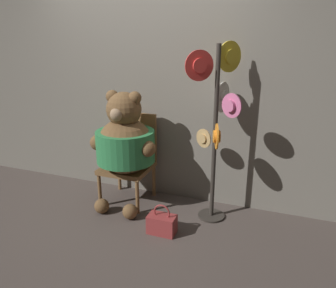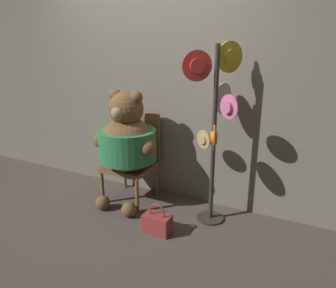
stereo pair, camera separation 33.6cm
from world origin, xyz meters
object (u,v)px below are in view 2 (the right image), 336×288
Objects in this scene: handbag_on_ground at (157,223)px; hat_display_rack at (216,119)px; chair at (134,155)px; teddy_bear at (127,141)px.

hat_display_rack is at bearing 50.30° from handbag_on_ground.
handbag_on_ground is (0.61, -0.58, -0.41)m from chair.
handbag_on_ground is (0.58, -0.40, -0.64)m from teddy_bear.
chair is 0.94m from handbag_on_ground.
hat_display_rack is at bearing 4.25° from teddy_bear.
hat_display_rack is 1.15m from handbag_on_ground.
hat_display_rack reaches higher than chair.
teddy_bear is (0.03, -0.18, 0.23)m from chair.
chair is 3.26× the size of handbag_on_ground.
hat_display_rack is (1.00, -0.11, 0.56)m from chair.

